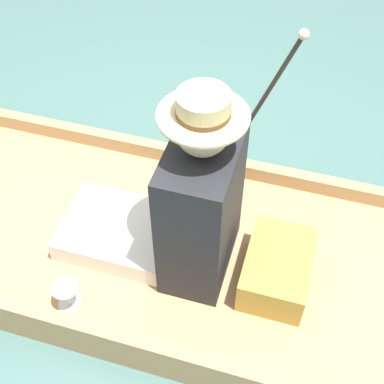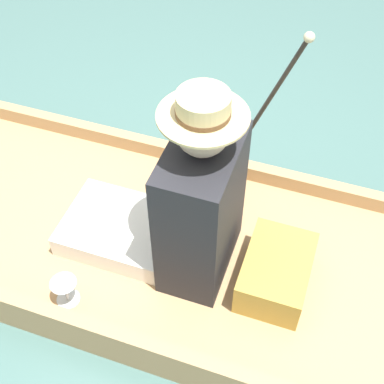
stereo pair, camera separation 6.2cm
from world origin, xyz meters
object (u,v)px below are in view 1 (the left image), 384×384
(seated_person, at_px, (183,208))
(walking_cane, at_px, (260,104))
(teddy_bear, at_px, (208,161))
(wine_glass, at_px, (66,292))

(seated_person, xyz_separation_m, walking_cane, (0.50, -0.20, 0.19))
(seated_person, xyz_separation_m, teddy_bear, (0.42, 0.00, -0.13))
(walking_cane, bearing_deg, teddy_bear, 112.10)
(teddy_bear, bearing_deg, seated_person, -179.42)
(wine_glass, height_order, walking_cane, walking_cane)
(walking_cane, bearing_deg, seated_person, 158.40)
(teddy_bear, xyz_separation_m, walking_cane, (0.08, -0.20, 0.33))
(seated_person, relative_size, teddy_bear, 2.14)
(seated_person, height_order, wine_glass, seated_person)
(seated_person, relative_size, walking_cane, 1.01)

